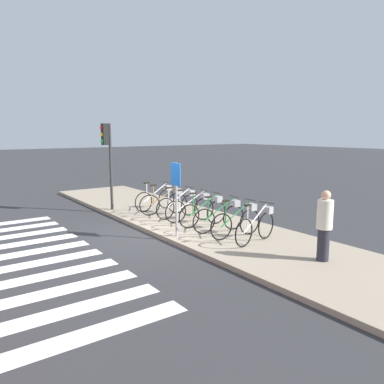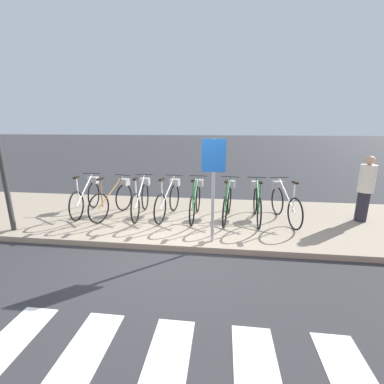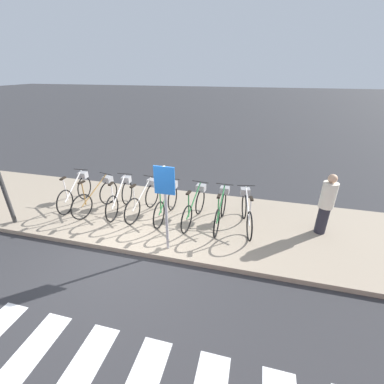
% 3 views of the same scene
% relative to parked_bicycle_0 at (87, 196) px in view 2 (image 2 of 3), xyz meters
% --- Properties ---
extents(ground_plane, '(120.00, 120.00, 0.00)m').
position_rel_parked_bicycle_0_xyz_m(ground_plane, '(2.53, -1.65, -0.58)').
color(ground_plane, '#2D2D30').
extents(sidewalk, '(17.87, 3.33, 0.12)m').
position_rel_parked_bicycle_0_xyz_m(sidewalk, '(2.53, 0.02, -0.52)').
color(sidewalk, gray).
rests_on(sidewalk, ground_plane).
extents(parked_bicycle_0, '(0.46, 1.71, 1.05)m').
position_rel_parked_bicycle_0_xyz_m(parked_bicycle_0, '(0.00, 0.00, 0.00)').
color(parked_bicycle_0, black).
rests_on(parked_bicycle_0, sidewalk).
extents(parked_bicycle_1, '(0.56, 1.67, 1.05)m').
position_rel_parked_bicycle_0_xyz_m(parked_bicycle_1, '(0.79, -0.12, 0.00)').
color(parked_bicycle_1, black).
rests_on(parked_bicycle_1, sidewalk).
extents(parked_bicycle_2, '(0.46, 1.71, 1.05)m').
position_rel_parked_bicycle_0_xyz_m(parked_bicycle_2, '(1.46, 0.00, 0.00)').
color(parked_bicycle_2, black).
rests_on(parked_bicycle_2, sidewalk).
extents(parked_bicycle_3, '(0.46, 1.70, 1.05)m').
position_rel_parked_bicycle_0_xyz_m(parked_bicycle_3, '(2.17, 0.01, 0.00)').
color(parked_bicycle_3, black).
rests_on(parked_bicycle_3, sidewalk).
extents(parked_bicycle_4, '(0.46, 1.71, 1.05)m').
position_rel_parked_bicycle_0_xyz_m(parked_bicycle_4, '(2.85, 0.00, 0.00)').
color(parked_bicycle_4, black).
rests_on(parked_bicycle_4, sidewalk).
extents(parked_bicycle_5, '(0.46, 1.70, 1.05)m').
position_rel_parked_bicycle_0_xyz_m(parked_bicycle_5, '(3.63, -0.02, 0.00)').
color(parked_bicycle_5, black).
rests_on(parked_bicycle_5, sidewalk).
extents(parked_bicycle_6, '(0.46, 1.71, 1.05)m').
position_rel_parked_bicycle_0_xyz_m(parked_bicycle_6, '(4.33, -0.02, 0.00)').
color(parked_bicycle_6, black).
rests_on(parked_bicycle_6, sidewalk).
extents(parked_bicycle_7, '(0.50, 1.69, 1.05)m').
position_rel_parked_bicycle_0_xyz_m(parked_bicycle_7, '(4.97, 0.04, 0.00)').
color(parked_bicycle_7, black).
rests_on(parked_bicycle_7, sidewalk).
extents(pedestrian, '(0.34, 0.34, 1.56)m').
position_rel_parked_bicycle_0_xyz_m(pedestrian, '(6.81, 0.20, 0.36)').
color(pedestrian, '#23232D').
rests_on(pedestrian, sidewalk).
extents(sign_post, '(0.44, 0.07, 2.00)m').
position_rel_parked_bicycle_0_xyz_m(sign_post, '(3.32, -1.36, 0.91)').
color(sign_post, '#99999E').
rests_on(sign_post, sidewalk).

